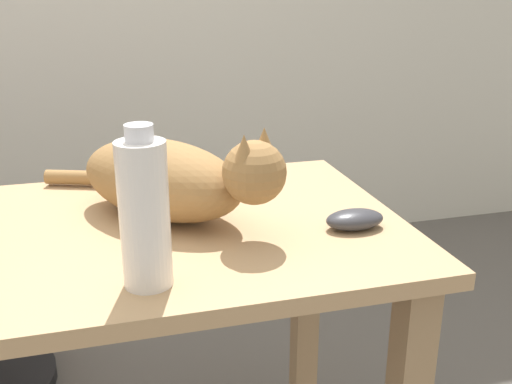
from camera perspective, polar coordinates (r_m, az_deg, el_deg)
The scene contains 3 objects.
cat at distance 1.12m, azimuth -8.29°, elevation 1.35°, with size 0.43×0.48×0.20m.
computer_mouse at distance 1.10m, azimuth 9.51°, elevation -2.62°, with size 0.11×0.06×0.04m, color #333338.
water_bottle at distance 0.86m, azimuth -10.73°, elevation -2.01°, with size 0.07×0.07×0.24m.
Camera 1 is at (0.28, -1.03, 1.18)m, focal length 41.43 mm.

